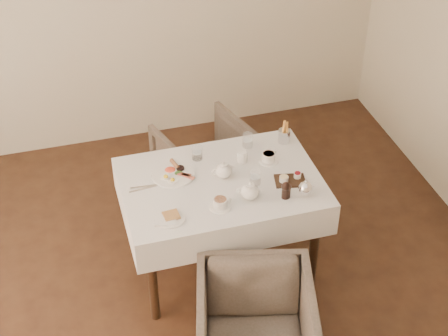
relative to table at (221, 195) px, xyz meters
The scene contains 20 objects.
table is the anchor object (origin of this frame).
armchair_near 0.90m from the table, 92.17° to the right, with size 0.67×0.69×0.63m, color #463E33.
armchair_far 0.89m from the table, 82.34° to the left, with size 0.65×0.66×0.60m, color #463E33.
breakfast_plate 0.34m from the table, 152.00° to the left, with size 0.28×0.28×0.04m.
side_plate 0.50m from the table, 145.89° to the right, with size 0.20×0.19×0.02m.
teapot_centre 0.18m from the table, 51.41° to the left, with size 0.15×0.12×0.12m, color white, non-canonical shape.
teapot_front 0.31m from the table, 60.26° to the right, with size 0.16×0.12×0.13m, color white, non-canonical shape.
creamer 0.30m from the table, 39.85° to the left, with size 0.07×0.07×0.08m, color white.
teacup_near 0.30m from the table, 106.64° to the right, with size 0.14×0.14×0.07m.
teacup_far 0.41m from the table, 17.56° to the left, with size 0.13×0.13×0.07m.
glass_left 0.33m from the table, 107.50° to the left, with size 0.07×0.07×0.10m, color silver.
glass_mid 0.28m from the table, 22.30° to the right, with size 0.07×0.07×0.10m, color silver.
glass_right 0.45m from the table, 48.54° to the left, with size 0.07×0.07×0.10m, color silver.
condiment_board 0.46m from the table, 17.11° to the right, with size 0.21×0.16×0.05m.
pepper_mill_left 0.47m from the table, 38.46° to the right, with size 0.06×0.06×0.12m, color black, non-canonical shape.
pepper_mill_right 0.47m from the table, 37.53° to the right, with size 0.05×0.05×0.11m, color black, non-canonical shape.
silver_pot 0.57m from the table, 31.19° to the right, with size 0.11×0.09×0.12m, color white, non-canonical shape.
fries_cup 0.64m from the table, 29.02° to the left, with size 0.08×0.08×0.17m.
cutlery_fork 0.50m from the table, behind, with size 0.02×0.20×0.00m, color silver.
cutlery_knife 0.52m from the table, behind, with size 0.01×0.18×0.00m, color silver.
Camera 1 is at (-0.56, -2.58, 3.50)m, focal length 55.00 mm.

